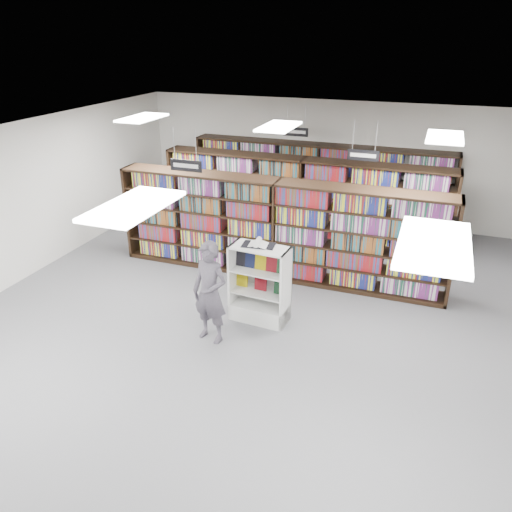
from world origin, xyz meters
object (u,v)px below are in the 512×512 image
(bookshelf_row_near, at_px, (277,230))
(open_book, at_px, (258,244))
(shopper, at_px, (210,293))
(endcap_display, at_px, (260,295))

(bookshelf_row_near, bearing_deg, open_book, -82.77)
(shopper, bearing_deg, bookshelf_row_near, 95.43)
(bookshelf_row_near, relative_size, endcap_display, 4.85)
(bookshelf_row_near, xyz_separation_m, endcap_display, (0.28, -1.79, -0.57))
(endcap_display, xyz_separation_m, open_book, (-0.05, 0.02, 0.99))
(endcap_display, relative_size, open_book, 2.42)
(shopper, bearing_deg, endcap_display, 69.83)
(endcap_display, bearing_deg, shopper, -117.59)
(endcap_display, bearing_deg, open_book, 167.49)
(open_book, bearing_deg, endcap_display, -23.09)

